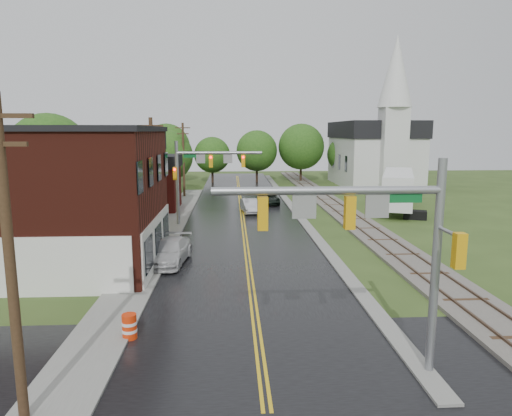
{
  "coord_description": "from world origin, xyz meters",
  "views": [
    {
      "loc": [
        -0.96,
        -11.87,
        8.02
      ],
      "look_at": [
        0.46,
        14.82,
        3.5
      ],
      "focal_mm": 32.0,
      "sensor_mm": 36.0,
      "label": 1
    }
  ],
  "objects": [
    {
      "name": "construction_barrel",
      "position": [
        -5.0,
        5.09,
        0.5
      ],
      "size": [
        0.61,
        0.61,
        1.01
      ],
      "primitive_type": "cylinder",
      "rotation": [
        0.0,
        0.0,
        -0.09
      ],
      "color": "red",
      "rests_on": "ground"
    },
    {
      "name": "utility_pole_b",
      "position": [
        -6.8,
        22.0,
        4.72
      ],
      "size": [
        1.8,
        0.28,
        9.0
      ],
      "color": "#382616",
      "rests_on": "ground"
    },
    {
      "name": "sidewalk_left",
      "position": [
        -6.2,
        25.0,
        0.0
      ],
      "size": [
        2.4,
        50.0,
        0.12
      ],
      "primitive_type": "cube",
      "color": "gray",
      "rests_on": "ground"
    },
    {
      "name": "cross_road",
      "position": [
        0.0,
        2.0,
        0.0
      ],
      "size": [
        60.0,
        9.0,
        0.02
      ],
      "primitive_type": "cube",
      "color": "black",
      "rests_on": "ground"
    },
    {
      "name": "darkred_building",
      "position": [
        -10.0,
        35.0,
        2.2
      ],
      "size": [
        7.0,
        6.0,
        4.4
      ],
      "primitive_type": "cube",
      "color": "#3F0F0C",
      "rests_on": "ground"
    },
    {
      "name": "traffic_signal_far",
      "position": [
        -3.47,
        27.0,
        4.97
      ],
      "size": [
        7.34,
        0.43,
        7.2
      ],
      "color": "gray",
      "rests_on": "ground"
    },
    {
      "name": "brick_building",
      "position": [
        -12.48,
        15.0,
        4.15
      ],
      "size": [
        14.3,
        10.3,
        8.3
      ],
      "color": "#4A180F",
      "rests_on": "ground"
    },
    {
      "name": "suv_dark",
      "position": [
        3.16,
        37.97,
        0.62
      ],
      "size": [
        2.22,
        4.54,
        1.24
      ],
      "primitive_type": "imported",
      "rotation": [
        0.0,
        0.0,
        0.03
      ],
      "color": "black",
      "rests_on": "ground"
    },
    {
      "name": "tree_left_b",
      "position": [
        -17.85,
        31.9,
        5.72
      ],
      "size": [
        7.6,
        7.6,
        9.69
      ],
      "color": "black",
      "rests_on": "ground"
    },
    {
      "name": "utility_pole_a",
      "position": [
        -6.8,
        0.0,
        4.72
      ],
      "size": [
        1.8,
        0.28,
        9.0
      ],
      "color": "#382616",
      "rests_on": "ground"
    },
    {
      "name": "pickup_white",
      "position": [
        -4.8,
        15.43,
        0.73
      ],
      "size": [
        2.64,
        5.25,
        1.46
      ],
      "primitive_type": "imported",
      "rotation": [
        0.0,
        0.0,
        -0.12
      ],
      "color": "silver",
      "rests_on": "ground"
    },
    {
      "name": "sedan_silver",
      "position": [
        0.8,
        32.64,
        0.68
      ],
      "size": [
        1.98,
        4.3,
        1.36
      ],
      "primitive_type": "imported",
      "rotation": [
        0.0,
        0.0,
        0.13
      ],
      "color": "#B8B8BD",
      "rests_on": "ground"
    },
    {
      "name": "tree_left_c",
      "position": [
        -13.85,
        39.9,
        4.51
      ],
      "size": [
        6.0,
        6.0,
        7.65
      ],
      "color": "black",
      "rests_on": "ground"
    },
    {
      "name": "yellow_house",
      "position": [
        -11.0,
        26.0,
        3.2
      ],
      "size": [
        8.0,
        7.0,
        6.4
      ],
      "primitive_type": "cube",
      "color": "tan",
      "rests_on": "ground"
    },
    {
      "name": "utility_pole_c",
      "position": [
        -6.8,
        44.0,
        4.72
      ],
      "size": [
        1.8,
        0.28,
        9.0
      ],
      "color": "#382616",
      "rests_on": "ground"
    },
    {
      "name": "railroad",
      "position": [
        10.0,
        35.0,
        0.11
      ],
      "size": [
        3.2,
        80.0,
        0.3
      ],
      "color": "#59544C",
      "rests_on": "ground"
    },
    {
      "name": "main_road",
      "position": [
        0.0,
        30.0,
        0.0
      ],
      "size": [
        10.0,
        90.0,
        0.02
      ],
      "primitive_type": "cube",
      "color": "black",
      "rests_on": "ground"
    },
    {
      "name": "ground",
      "position": [
        0.0,
        0.0,
        0.0
      ],
      "size": [
        160.0,
        160.0,
        0.0
      ],
      "primitive_type": "plane",
      "color": "#30471B",
      "rests_on": "ground"
    },
    {
      "name": "tree_left_e",
      "position": [
        -8.85,
        45.9,
        4.81
      ],
      "size": [
        6.4,
        6.4,
        8.16
      ],
      "color": "black",
      "rests_on": "ground"
    },
    {
      "name": "curb_right",
      "position": [
        5.4,
        35.0,
        0.0
      ],
      "size": [
        0.8,
        70.0,
        0.12
      ],
      "primitive_type": "cube",
      "color": "gray",
      "rests_on": "ground"
    },
    {
      "name": "traffic_signal_near",
      "position": [
        3.47,
        2.0,
        4.97
      ],
      "size": [
        7.34,
        0.3,
        7.2
      ],
      "color": "gray",
      "rests_on": "ground"
    },
    {
      "name": "church",
      "position": [
        20.0,
        53.74,
        5.83
      ],
      "size": [
        10.4,
        18.4,
        20.0
      ],
      "color": "silver",
      "rests_on": "ground"
    },
    {
      "name": "semi_trailer",
      "position": [
        15.88,
        33.2,
        2.33
      ],
      "size": [
        6.94,
        12.7,
        3.93
      ],
      "color": "black",
      "rests_on": "ground"
    }
  ]
}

